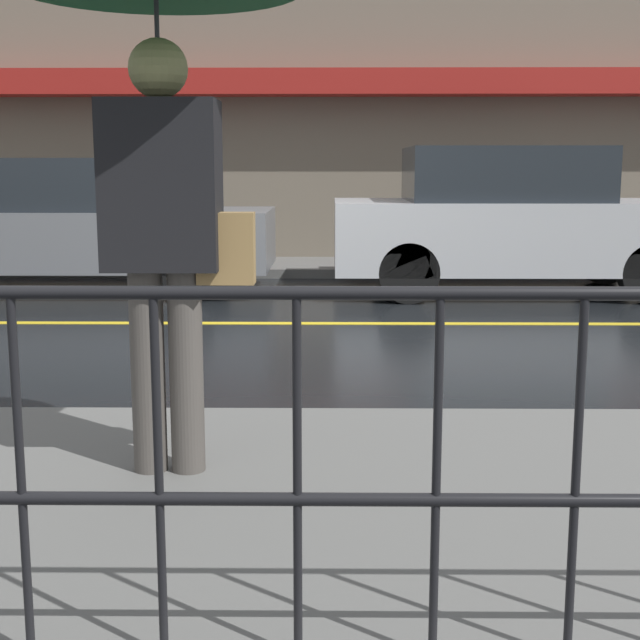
# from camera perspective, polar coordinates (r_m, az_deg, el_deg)

# --- Properties ---
(ground_plane) EXTENTS (80.00, 80.00, 0.00)m
(ground_plane) POSITION_cam_1_polar(r_m,az_deg,el_deg) (8.25, -2.47, -0.22)
(ground_plane) COLOR black
(sidewalk_near) EXTENTS (28.00, 2.77, 0.12)m
(sidewalk_near) POSITION_cam_1_polar(r_m,az_deg,el_deg) (3.66, -6.58, -12.29)
(sidewalk_near) COLOR #60605E
(sidewalk_near) RESTS_ON ground_plane
(sidewalk_far) EXTENTS (28.00, 1.67, 0.12)m
(sidewalk_far) POSITION_cam_1_polar(r_m,az_deg,el_deg) (12.39, -1.42, 3.41)
(sidewalk_far) COLOR #60605E
(sidewalk_far) RESTS_ON ground_plane
(lane_marking) EXTENTS (25.20, 0.12, 0.01)m
(lane_marking) POSITION_cam_1_polar(r_m,az_deg,el_deg) (8.25, -2.47, -0.20)
(lane_marking) COLOR gold
(lane_marking) RESTS_ON ground_plane
(building_storefront) EXTENTS (28.00, 0.85, 5.19)m
(building_storefront) POSITION_cam_1_polar(r_m,az_deg,el_deg) (13.32, -1.31, 14.78)
(building_storefront) COLOR #706656
(building_storefront) RESTS_ON ground_plane
(railing_foreground) EXTENTS (12.00, 0.04, 1.01)m
(railing_foreground) POSITION_cam_1_polar(r_m,az_deg,el_deg) (2.37, -10.37, -6.91)
(railing_foreground) COLOR black
(railing_foreground) RESTS_ON sidewalk_near
(pedestrian) EXTENTS (1.18, 1.18, 2.27)m
(pedestrian) POSITION_cam_1_polar(r_m,az_deg,el_deg) (3.83, -10.31, 17.29)
(pedestrian) COLOR #4C4742
(pedestrian) RESTS_ON sidewalk_near
(car_grey) EXTENTS (4.75, 1.70, 1.52)m
(car_grey) POSITION_cam_1_polar(r_m,az_deg,el_deg) (10.68, -16.34, 5.88)
(car_grey) COLOR slate
(car_grey) RESTS_ON ground_plane
(car_silver) EXTENTS (4.11, 1.84, 1.65)m
(car_silver) POSITION_cam_1_polar(r_m,az_deg,el_deg) (10.42, 12.16, 6.23)
(car_silver) COLOR #B2B5BA
(car_silver) RESTS_ON ground_plane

